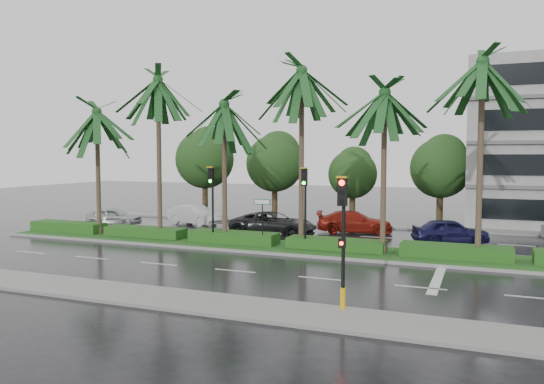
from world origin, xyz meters
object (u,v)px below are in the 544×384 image
at_px(car_white, 195,215).
at_px(car_red, 354,222).
at_px(signal_median_left, 212,193).
at_px(car_silver, 114,217).
at_px(street_sign, 262,211).
at_px(signal_near, 343,237).
at_px(car_darkgrey, 273,224).
at_px(car_blue, 450,231).

relative_size(car_white, car_red, 0.89).
bearing_deg(signal_median_left, car_white, 125.91).
bearing_deg(car_silver, street_sign, -125.01).
xyz_separation_m(signal_near, signal_median_left, (-10.00, 9.69, 0.49)).
xyz_separation_m(signal_near, street_sign, (-7.00, 9.87, -0.38)).
bearing_deg(car_darkgrey, car_silver, 83.88).
xyz_separation_m(car_white, car_blue, (18.05, -1.91, -0.00)).
relative_size(car_darkgrey, car_red, 1.11).
distance_m(signal_near, car_darkgrey, 16.74).
bearing_deg(street_sign, car_red, 67.36).
xyz_separation_m(car_darkgrey, car_red, (4.50, 3.28, -0.05)).
bearing_deg(car_white, street_sign, -114.86).
bearing_deg(car_blue, signal_median_left, 94.01).
height_order(signal_median_left, car_silver, signal_median_left).
distance_m(signal_near, car_blue, 15.81).
distance_m(street_sign, car_darkgrey, 4.96).
distance_m(signal_median_left, street_sign, 3.13).
bearing_deg(street_sign, car_white, 138.72).
height_order(signal_median_left, street_sign, signal_median_left).
xyz_separation_m(street_sign, car_silver, (-13.79, 4.88, -1.45)).
relative_size(street_sign, car_silver, 0.66).
bearing_deg(car_red, car_blue, -124.70).
bearing_deg(signal_near, car_silver, 144.63).
relative_size(signal_near, street_sign, 1.68).
height_order(signal_near, car_blue, signal_near).
bearing_deg(car_silver, car_white, -78.30).
bearing_deg(car_darkgrey, car_red, -58.83).
bearing_deg(car_white, car_silver, 133.62).
xyz_separation_m(car_white, car_red, (11.89, 0.35, -0.01)).
bearing_deg(signal_median_left, street_sign, 3.47).
height_order(car_darkgrey, car_red, car_darkgrey).
xyz_separation_m(street_sign, car_white, (-8.60, 7.55, -1.39)).
height_order(street_sign, car_darkgrey, street_sign).
distance_m(car_white, car_red, 11.90).
height_order(car_silver, car_red, car_red).
distance_m(street_sign, car_silver, 14.70).
bearing_deg(car_blue, car_white, 62.92).
bearing_deg(car_red, car_silver, 85.47).
relative_size(street_sign, car_red, 0.52).
height_order(car_silver, car_blue, car_blue).
relative_size(signal_median_left, car_white, 0.98).
relative_size(street_sign, car_darkgrey, 0.47).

